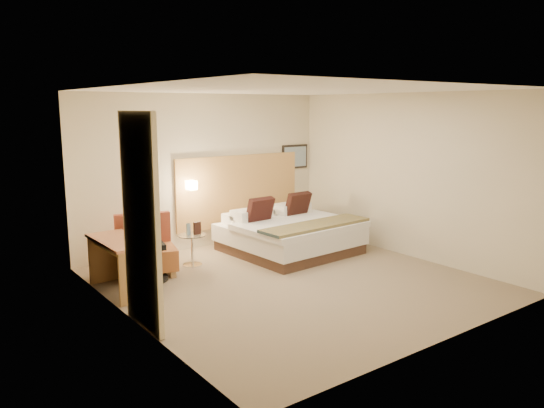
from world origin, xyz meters
TOP-DOWN VIEW (x-y plane):
  - floor at (0.00, 0.00)m, footprint 4.80×5.00m
  - ceiling at (0.00, 0.00)m, footprint 4.80×5.00m
  - wall_back at (0.00, 2.51)m, footprint 4.80×0.02m
  - wall_front at (0.00, -2.51)m, footprint 4.80×0.02m
  - wall_left at (-2.41, 0.00)m, footprint 0.02×5.00m
  - wall_right at (2.41, 0.00)m, footprint 0.02×5.00m
  - headboard_panel at (0.70, 2.47)m, footprint 2.60×0.04m
  - art_frame at (2.02, 2.48)m, footprint 0.62×0.03m
  - art_canvas at (2.02, 2.46)m, footprint 0.54×0.01m
  - lamp_arm at (-0.35, 2.42)m, footprint 0.02×0.12m
  - lamp_shade at (-0.35, 2.36)m, footprint 0.15×0.15m
  - curtain at (-2.36, -0.25)m, footprint 0.06×0.90m
  - bottle_a at (-0.84, 1.59)m, footprint 0.06×0.06m
  - bottle_b at (-0.82, 1.59)m, footprint 0.06×0.06m
  - menu_folder at (-0.70, 1.54)m, footprint 0.12×0.05m
  - bed at (0.94, 1.29)m, footprint 2.07×2.03m
  - lounge_chair at (-1.54, 1.62)m, footprint 0.99×0.92m
  - side_table at (-0.79, 1.56)m, footprint 0.47×0.47m
  - desk at (-2.11, 1.06)m, footprint 0.56×1.18m
  - desk_chair at (-1.66, 1.31)m, footprint 0.69×0.69m

SIDE VIEW (x-z plane):
  - floor at x=0.00m, z-range -0.02..0.00m
  - side_table at x=-0.79m, z-range 0.03..0.53m
  - bed at x=0.94m, z-range -0.17..0.80m
  - lounge_chair at x=-1.54m, z-range -0.09..0.79m
  - desk_chair at x=-1.66m, z-range -0.09..0.94m
  - desk at x=-2.11m, z-range 0.21..0.94m
  - bottle_a at x=-0.84m, z-range 0.50..0.67m
  - bottle_b at x=-0.82m, z-range 0.50..0.67m
  - menu_folder at x=-0.70m, z-range 0.50..0.69m
  - headboard_panel at x=0.70m, z-range 0.30..1.60m
  - lamp_arm at x=-0.35m, z-range 1.14..1.16m
  - lamp_shade at x=-0.35m, z-range 1.07..1.22m
  - curtain at x=-2.36m, z-range 0.01..2.43m
  - wall_back at x=0.00m, z-range 0.00..2.70m
  - wall_front at x=0.00m, z-range 0.00..2.70m
  - wall_left at x=-2.41m, z-range 0.00..2.70m
  - wall_right at x=2.41m, z-range 0.00..2.70m
  - art_frame at x=2.02m, z-range 1.27..1.73m
  - art_canvas at x=2.02m, z-range 1.30..1.70m
  - ceiling at x=0.00m, z-range 2.70..2.72m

